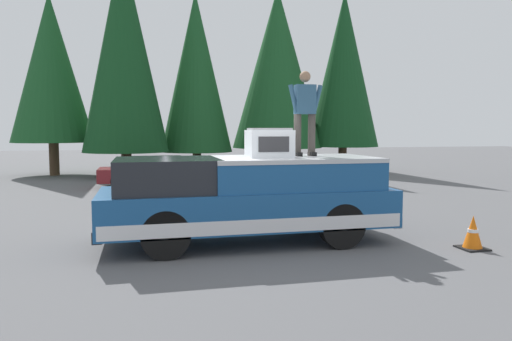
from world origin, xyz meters
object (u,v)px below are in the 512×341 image
at_px(traffic_cone, 473,233).
at_px(parked_car_maroon, 155,172).
at_px(pickup_truck, 247,198).
at_px(person_on_truck_bed, 305,111).
at_px(parked_car_black, 278,169).
at_px(compressor_unit, 269,143).

bearing_deg(traffic_cone, parked_car_maroon, 25.79).
distance_m(pickup_truck, person_on_truck_bed, 2.09).
bearing_deg(person_on_truck_bed, traffic_cone, -122.20).
relative_size(parked_car_black, parked_car_maroon, 1.00).
bearing_deg(compressor_unit, person_on_truck_bed, -71.29).
relative_size(pickup_truck, person_on_truck_bed, 3.28).
xyz_separation_m(pickup_truck, compressor_unit, (-0.08, -0.42, 1.05)).
bearing_deg(pickup_truck, parked_car_maroon, 8.74).
height_order(compressor_unit, traffic_cone, compressor_unit).
bearing_deg(compressor_unit, pickup_truck, 79.63).
xyz_separation_m(compressor_unit, traffic_cone, (-1.41, -3.48, -1.64)).
distance_m(compressor_unit, traffic_cone, 4.09).
distance_m(compressor_unit, person_on_truck_bed, 1.06).
distance_m(pickup_truck, traffic_cone, 4.21).
height_order(pickup_truck, person_on_truck_bed, person_on_truck_bed).
xyz_separation_m(parked_car_black, traffic_cone, (-11.22, -0.45, -0.29)).
bearing_deg(parked_car_black, compressor_unit, 162.87).
bearing_deg(compressor_unit, traffic_cone, -112.04).
distance_m(compressor_unit, parked_car_black, 10.36).
relative_size(compressor_unit, person_on_truck_bed, 0.50).
distance_m(parked_car_maroon, traffic_cone, 12.36).
relative_size(person_on_truck_bed, parked_car_black, 0.41).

